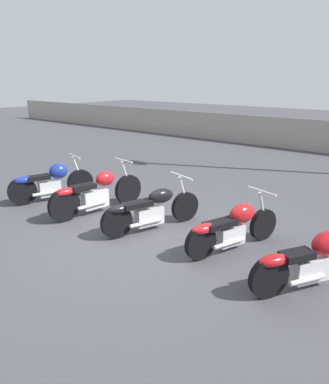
# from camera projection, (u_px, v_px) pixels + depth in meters

# --- Properties ---
(ground_plane) EXTENTS (60.00, 60.00, 0.00)m
(ground_plane) POSITION_uv_depth(u_px,v_px,m) (137.00, 236.00, 6.79)
(ground_plane) COLOR #424247
(fence_back) EXTENTS (40.00, 0.04, 1.22)m
(fence_back) POSITION_uv_depth(u_px,v_px,m) (321.00, 136.00, 14.15)
(fence_back) COLOR #9E998E
(fence_back) RESTS_ON ground_plane
(motorcycle_slot_0) EXTENTS (0.87, 1.93, 1.00)m
(motorcycle_slot_0) POSITION_uv_depth(u_px,v_px,m) (51.00, 182.00, 8.66)
(motorcycle_slot_0) COLOR black
(motorcycle_slot_0) RESTS_ON ground_plane
(motorcycle_slot_1) EXTENTS (0.63, 2.25, 1.04)m
(motorcycle_slot_1) POSITION_uv_depth(u_px,v_px,m) (96.00, 193.00, 7.85)
(motorcycle_slot_1) COLOR black
(motorcycle_slot_1) RESTS_ON ground_plane
(motorcycle_slot_2) EXTENTS (0.90, 2.04, 0.96)m
(motorcycle_slot_2) POSITION_uv_depth(u_px,v_px,m) (150.00, 209.00, 6.97)
(motorcycle_slot_2) COLOR black
(motorcycle_slot_2) RESTS_ON ground_plane
(motorcycle_slot_3) EXTENTS (0.85, 1.89, 0.93)m
(motorcycle_slot_3) POSITION_uv_depth(u_px,v_px,m) (232.00, 227.00, 6.15)
(motorcycle_slot_3) COLOR black
(motorcycle_slot_3) RESTS_ON ground_plane
(motorcycle_slot_4) EXTENTS (1.14, 1.87, 0.94)m
(motorcycle_slot_4) POSITION_uv_depth(u_px,v_px,m) (314.00, 259.00, 5.05)
(motorcycle_slot_4) COLOR black
(motorcycle_slot_4) RESTS_ON ground_plane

